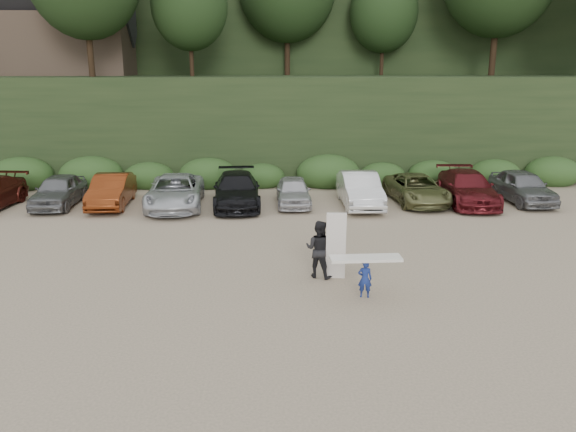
{
  "coord_description": "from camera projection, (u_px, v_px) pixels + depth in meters",
  "views": [
    {
      "loc": [
        1.28,
        -16.79,
        6.58
      ],
      "look_at": [
        1.99,
        3.0,
        1.3
      ],
      "focal_mm": 35.0,
      "sensor_mm": 36.0,
      "label": 1
    }
  ],
  "objects": [
    {
      "name": "adult_surfer",
      "position": [
        321.0,
        249.0,
        17.9
      ],
      "size": [
        1.39,
        1.03,
        2.22
      ],
      "color": "black",
      "rests_on": "ground"
    },
    {
      "name": "child_surfer",
      "position": [
        365.0,
        270.0,
        16.34
      ],
      "size": [
        2.1,
        0.65,
        1.25
      ],
      "color": "navy",
      "rests_on": "ground"
    },
    {
      "name": "hillside_backdrop",
      "position": [
        249.0,
        13.0,
        49.65
      ],
      "size": [
        90.0,
        41.5,
        28.0
      ],
      "color": "black",
      "rests_on": "ground"
    },
    {
      "name": "ground",
      "position": [
        229.0,
        280.0,
        17.86
      ],
      "size": [
        120.0,
        120.0,
        0.0
      ],
      "primitive_type": "plane",
      "color": "tan",
      "rests_on": "ground"
    },
    {
      "name": "parked_cars",
      "position": [
        198.0,
        191.0,
        27.25
      ],
      "size": [
        36.62,
        5.96,
        1.63
      ],
      "color": "silver",
      "rests_on": "ground"
    }
  ]
}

